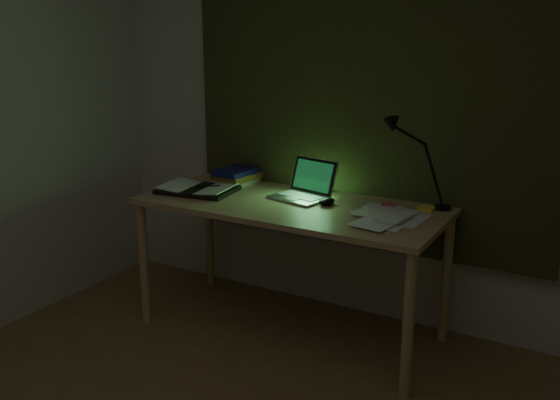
{
  "coord_description": "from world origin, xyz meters",
  "views": [
    {
      "loc": [
        1.34,
        -1.36,
        1.71
      ],
      "look_at": [
        -0.25,
        1.43,
        0.82
      ],
      "focal_mm": 40.0,
      "sensor_mm": 36.0,
      "label": 1
    }
  ],
  "objects_px": {
    "loose_papers": "(386,217)",
    "desk_lamp": "(445,165)",
    "laptop": "(298,180)",
    "open_textbook": "(198,189)",
    "book_stack": "(236,176)",
    "desk": "(290,268)"
  },
  "relations": [
    {
      "from": "book_stack",
      "to": "desk_lamp",
      "type": "relative_size",
      "value": 0.53
    },
    {
      "from": "open_textbook",
      "to": "loose_papers",
      "type": "height_order",
      "value": "open_textbook"
    },
    {
      "from": "laptop",
      "to": "desk_lamp",
      "type": "xyz_separation_m",
      "value": [
        0.76,
        0.2,
        0.13
      ]
    },
    {
      "from": "open_textbook",
      "to": "loose_papers",
      "type": "bearing_deg",
      "value": -5.04
    },
    {
      "from": "desk",
      "to": "book_stack",
      "type": "distance_m",
      "value": 0.71
    },
    {
      "from": "laptop",
      "to": "open_textbook",
      "type": "relative_size",
      "value": 0.8
    },
    {
      "from": "desk_lamp",
      "to": "loose_papers",
      "type": "bearing_deg",
      "value": -137.74
    },
    {
      "from": "desk",
      "to": "desk_lamp",
      "type": "bearing_deg",
      "value": 21.25
    },
    {
      "from": "loose_papers",
      "to": "desk_lamp",
      "type": "bearing_deg",
      "value": 56.11
    },
    {
      "from": "book_stack",
      "to": "desk_lamp",
      "type": "height_order",
      "value": "desk_lamp"
    },
    {
      "from": "loose_papers",
      "to": "open_textbook",
      "type": "bearing_deg",
      "value": -177.73
    },
    {
      "from": "book_stack",
      "to": "desk_lamp",
      "type": "distance_m",
      "value": 1.29
    },
    {
      "from": "loose_papers",
      "to": "desk_lamp",
      "type": "height_order",
      "value": "desk_lamp"
    },
    {
      "from": "desk",
      "to": "laptop",
      "type": "height_order",
      "value": "laptop"
    },
    {
      "from": "open_textbook",
      "to": "book_stack",
      "type": "distance_m",
      "value": 0.29
    },
    {
      "from": "laptop",
      "to": "desk_lamp",
      "type": "height_order",
      "value": "desk_lamp"
    },
    {
      "from": "open_textbook",
      "to": "book_stack",
      "type": "height_order",
      "value": "book_stack"
    },
    {
      "from": "laptop",
      "to": "loose_papers",
      "type": "relative_size",
      "value": 1.05
    },
    {
      "from": "desk",
      "to": "book_stack",
      "type": "xyz_separation_m",
      "value": [
        -0.51,
        0.22,
        0.44
      ]
    },
    {
      "from": "laptop",
      "to": "book_stack",
      "type": "bearing_deg",
      "value": 178.76
    },
    {
      "from": "laptop",
      "to": "open_textbook",
      "type": "bearing_deg",
      "value": -153.14
    },
    {
      "from": "book_stack",
      "to": "loose_papers",
      "type": "height_order",
      "value": "book_stack"
    }
  ]
}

